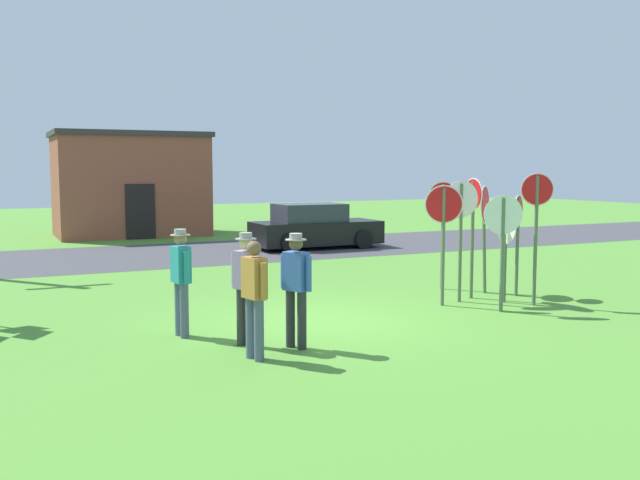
% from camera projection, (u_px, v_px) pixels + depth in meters
% --- Properties ---
extents(ground_plane, '(80.00, 80.00, 0.00)m').
position_uv_depth(ground_plane, '(318.00, 322.00, 12.39)').
color(ground_plane, '#518E33').
extents(street_asphalt, '(60.00, 6.40, 0.01)m').
position_uv_depth(street_asphalt, '(171.00, 254.00, 22.11)').
color(street_asphalt, '#424247').
rests_on(street_asphalt, ground).
extents(building_background, '(5.92, 3.83, 4.12)m').
position_uv_depth(building_background, '(131.00, 184.00, 28.20)').
color(building_background, brown).
rests_on(building_background, ground).
extents(parked_car_on_street, '(4.30, 2.02, 1.51)m').
position_uv_depth(parked_car_on_street, '(315.00, 228.00, 23.77)').
color(parked_car_on_street, black).
rests_on(parked_car_on_street, ground).
extents(stop_sign_rear_right, '(0.74, 0.13, 2.45)m').
position_uv_depth(stop_sign_rear_right, '(461.00, 219.00, 14.11)').
color(stop_sign_rear_right, '#51664C').
rests_on(stop_sign_rear_right, ground).
extents(stop_sign_far_back, '(0.19, 0.83, 2.03)m').
position_uv_depth(stop_sign_far_back, '(506.00, 234.00, 14.07)').
color(stop_sign_far_back, '#51664C').
rests_on(stop_sign_far_back, ground).
extents(stop_sign_low_front, '(0.52, 0.36, 2.14)m').
position_uv_depth(stop_sign_low_front, '(518.00, 229.00, 14.78)').
color(stop_sign_low_front, '#51664C').
rests_on(stop_sign_low_front, ground).
extents(stop_sign_rear_left, '(0.56, 0.33, 2.61)m').
position_uv_depth(stop_sign_rear_left, '(536.00, 218.00, 13.73)').
color(stop_sign_rear_left, '#51664C').
rests_on(stop_sign_rear_left, ground).
extents(stop_sign_leaning_left, '(0.67, 0.36, 2.37)m').
position_uv_depth(stop_sign_leaning_left, '(444.00, 224.00, 13.72)').
color(stop_sign_leaning_left, '#51664C').
rests_on(stop_sign_leaning_left, ground).
extents(stop_sign_nearest, '(0.08, 0.65, 2.50)m').
position_uv_depth(stop_sign_nearest, '(473.00, 218.00, 14.51)').
color(stop_sign_nearest, '#51664C').
rests_on(stop_sign_nearest, ground).
extents(stop_sign_tallest, '(0.71, 0.26, 2.21)m').
position_uv_depth(stop_sign_tallest, '(503.00, 232.00, 13.15)').
color(stop_sign_tallest, '#51664C').
rests_on(stop_sign_tallest, ground).
extents(stop_sign_leaning_right, '(0.53, 0.41, 2.41)m').
position_uv_depth(stop_sign_leaning_right, '(443.00, 217.00, 15.61)').
color(stop_sign_leaning_right, '#51664C').
rests_on(stop_sign_leaning_right, ground).
extents(stop_sign_center_cluster, '(0.67, 0.57, 2.33)m').
position_uv_depth(stop_sign_center_cluster, '(485.00, 219.00, 15.12)').
color(stop_sign_center_cluster, '#51664C').
rests_on(stop_sign_center_cluster, ground).
extents(person_with_sunhat, '(0.37, 0.51, 1.74)m').
position_uv_depth(person_with_sunhat, '(246.00, 282.00, 10.62)').
color(person_with_sunhat, '#2D2D33').
rests_on(person_with_sunhat, ground).
extents(person_holding_notes, '(0.32, 0.57, 1.74)m').
position_uv_depth(person_holding_notes, '(181.00, 276.00, 11.24)').
color(person_holding_notes, '#4C5670').
rests_on(person_holding_notes, ground).
extents(person_near_signs, '(0.29, 0.56, 1.69)m').
position_uv_depth(person_near_signs, '(254.00, 293.00, 9.88)').
color(person_near_signs, '#4C5670').
rests_on(person_near_signs, ground).
extents(person_in_dark_shirt, '(0.36, 0.52, 1.74)m').
position_uv_depth(person_in_dark_shirt, '(296.00, 284.00, 10.51)').
color(person_in_dark_shirt, '#2D2D33').
rests_on(person_in_dark_shirt, ground).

